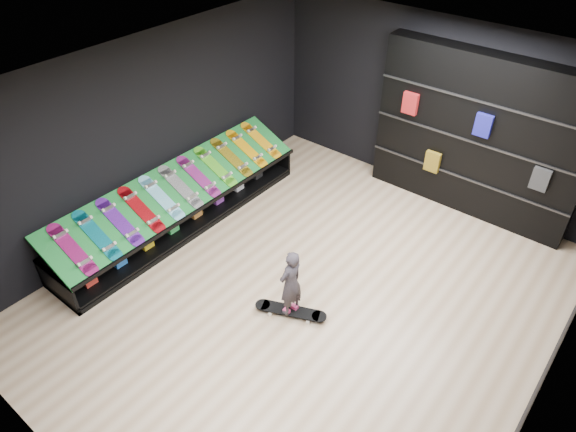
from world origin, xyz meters
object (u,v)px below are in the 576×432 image
Objects in this scene: back_shelving at (477,137)px; child at (291,294)px; floor_skateboard at (291,312)px; display_rack at (182,211)px.

child is at bearing -100.95° from back_shelving.
child is (0.00, 0.00, 0.35)m from floor_skateboard.
floor_skateboard is at bearing -100.95° from back_shelving.
display_rack is 2.66m from child.
display_rack is at bearing 146.72° from floor_skateboard.
display_rack reaches higher than floor_skateboard.
back_shelving is (3.35, 3.32, 1.07)m from display_rack.
floor_skateboard is at bearing -85.21° from child.
display_rack is 2.67m from floor_skateboard.
back_shelving reaches higher than display_rack.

